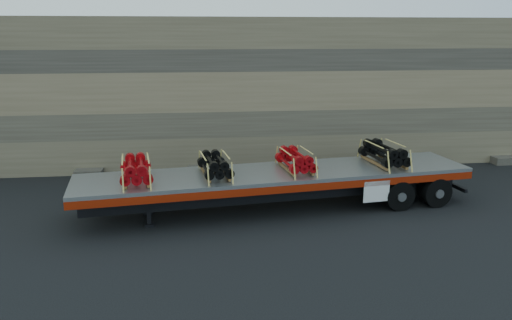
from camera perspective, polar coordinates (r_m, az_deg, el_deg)
The scene contains 7 objects.
ground at distance 18.95m, azimuth 3.03°, elevation -5.10°, with size 120.00×120.00×0.00m, color black.
rock_wall at distance 24.47m, azimuth 0.51°, elevation 7.74°, with size 44.00×3.00×7.00m, color #7A6B54.
trailer at distance 18.29m, azimuth 2.37°, elevation -3.45°, with size 14.32×2.75×1.43m, color #A7A9AE, non-canonical shape.
bundle_front at distance 17.30m, azimuth -13.55°, elevation -1.15°, with size 1.03×2.07×0.73m, color #A3080D, non-canonical shape.
bundle_midfront at distance 17.51m, azimuth -4.72°, elevation -0.66°, with size 0.99×1.98×0.70m, color black, non-canonical shape.
bundle_midrear at distance 18.20m, azimuth 4.54°, elevation -0.07°, with size 0.99×1.98×0.70m, color #A3080D, non-canonical shape.
bundle_rear at distance 19.59m, azimuth 14.41°, elevation 0.65°, with size 1.09×2.18×0.77m, color black, non-canonical shape.
Camera 1 is at (-3.13, -17.61, 6.26)m, focal length 35.00 mm.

